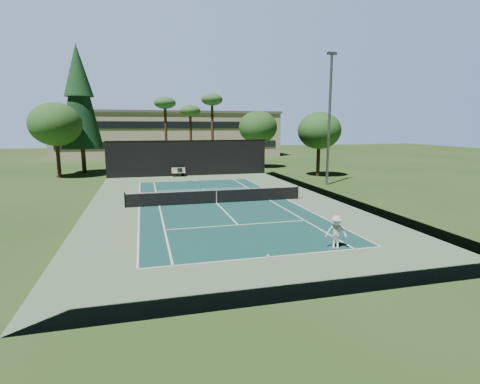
# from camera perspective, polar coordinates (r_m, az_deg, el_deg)

# --- Properties ---
(ground) EXTENTS (160.00, 160.00, 0.00)m
(ground) POSITION_cam_1_polar(r_m,az_deg,el_deg) (27.46, -3.60, -1.71)
(ground) COLOR #2D4C1C
(ground) RESTS_ON ground
(apron_slab) EXTENTS (18.00, 32.00, 0.01)m
(apron_slab) POSITION_cam_1_polar(r_m,az_deg,el_deg) (27.46, -3.60, -1.70)
(apron_slab) COLOR #62875E
(apron_slab) RESTS_ON ground
(court_surface) EXTENTS (10.97, 23.77, 0.01)m
(court_surface) POSITION_cam_1_polar(r_m,az_deg,el_deg) (27.46, -3.60, -1.69)
(court_surface) COLOR #174B46
(court_surface) RESTS_ON ground
(court_lines) EXTENTS (11.07, 23.87, 0.01)m
(court_lines) POSITION_cam_1_polar(r_m,az_deg,el_deg) (27.46, -3.60, -1.67)
(court_lines) COLOR white
(court_lines) RESTS_ON ground
(tennis_net) EXTENTS (12.90, 0.10, 1.10)m
(tennis_net) POSITION_cam_1_polar(r_m,az_deg,el_deg) (27.36, -3.61, -0.57)
(tennis_net) COLOR black
(tennis_net) RESTS_ON ground
(fence) EXTENTS (18.04, 32.05, 4.03)m
(fence) POSITION_cam_1_polar(r_m,az_deg,el_deg) (27.19, -3.67, 2.46)
(fence) COLOR black
(fence) RESTS_ON ground
(player) EXTENTS (1.15, 0.93, 1.55)m
(player) POSITION_cam_1_polar(r_m,az_deg,el_deg) (17.81, 14.47, -5.91)
(player) COLOR silver
(player) RESTS_ON ground
(tennis_ball_a) EXTENTS (0.06, 0.06, 0.06)m
(tennis_ball_a) POSITION_cam_1_polar(r_m,az_deg,el_deg) (15.43, -12.04, -11.22)
(tennis_ball_a) COLOR #BFCD2E
(tennis_ball_a) RESTS_ON ground
(tennis_ball_b) EXTENTS (0.07, 0.07, 0.07)m
(tennis_ball_b) POSITION_cam_1_polar(r_m,az_deg,el_deg) (28.11, -4.38, -1.38)
(tennis_ball_b) COLOR #C1DC32
(tennis_ball_b) RESTS_ON ground
(tennis_ball_c) EXTENTS (0.07, 0.07, 0.07)m
(tennis_ball_c) POSITION_cam_1_polar(r_m,az_deg,el_deg) (31.21, -3.81, -0.24)
(tennis_ball_c) COLOR yellow
(tennis_ball_c) RESTS_ON ground
(tennis_ball_d) EXTENTS (0.06, 0.06, 0.06)m
(tennis_ball_d) POSITION_cam_1_polar(r_m,az_deg,el_deg) (31.78, -14.22, -0.35)
(tennis_ball_d) COLOR #BDD931
(tennis_ball_d) RESTS_ON ground
(park_bench) EXTENTS (1.50, 0.45, 1.02)m
(park_bench) POSITION_cam_1_polar(r_m,az_deg,el_deg) (42.42, -9.35, 3.06)
(park_bench) COLOR beige
(park_bench) RESTS_ON ground
(trash_bin) EXTENTS (0.56, 0.56, 0.95)m
(trash_bin) POSITION_cam_1_polar(r_m,az_deg,el_deg) (42.49, -9.19, 2.98)
(trash_bin) COLOR black
(trash_bin) RESTS_ON ground
(pine_tree) EXTENTS (4.80, 4.80, 15.00)m
(pine_tree) POSITION_cam_1_polar(r_m,az_deg,el_deg) (49.06, -23.36, 13.85)
(pine_tree) COLOR #4E3621
(pine_tree) RESTS_ON ground
(palm_a) EXTENTS (2.80, 2.80, 9.32)m
(palm_a) POSITION_cam_1_polar(r_m,az_deg,el_deg) (50.57, -11.36, 12.77)
(palm_a) COLOR #442A1D
(palm_a) RESTS_ON ground
(palm_b) EXTENTS (2.80, 2.80, 8.42)m
(palm_b) POSITION_cam_1_polar(r_m,az_deg,el_deg) (52.85, -7.59, 11.84)
(palm_b) COLOR #41291B
(palm_b) RESTS_ON ground
(palm_c) EXTENTS (2.80, 2.80, 9.77)m
(palm_c) POSITION_cam_1_polar(r_m,az_deg,el_deg) (50.33, -4.28, 13.42)
(palm_c) COLOR #452C1D
(palm_c) RESTS_ON ground
(decid_tree_a) EXTENTS (5.12, 5.12, 7.62)m
(decid_tree_a) POSITION_cam_1_polar(r_m,az_deg,el_deg) (50.71, 2.76, 9.81)
(decid_tree_a) COLOR #452E1D
(decid_tree_a) RESTS_ON ground
(decid_tree_b) EXTENTS (4.80, 4.80, 7.14)m
(decid_tree_b) POSITION_cam_1_polar(r_m,az_deg,el_deg) (42.90, 11.99, 9.12)
(decid_tree_b) COLOR #3F2B1B
(decid_tree_b) RESTS_ON ground
(decid_tree_c) EXTENTS (5.44, 5.44, 8.09)m
(decid_tree_c) POSITION_cam_1_polar(r_m,az_deg,el_deg) (45.29, -26.30, 9.22)
(decid_tree_c) COLOR #402A1B
(decid_tree_c) RESTS_ON ground
(campus_building) EXTENTS (40.50, 12.50, 8.30)m
(campus_building) POSITION_cam_1_polar(r_m,az_deg,el_deg) (72.58, -10.70, 8.73)
(campus_building) COLOR #BBAC91
(campus_building) RESTS_ON ground
(light_pole) EXTENTS (0.90, 0.25, 12.22)m
(light_pole) POSITION_cam_1_polar(r_m,az_deg,el_deg) (36.65, 13.47, 11.12)
(light_pole) COLOR gray
(light_pole) RESTS_ON ground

